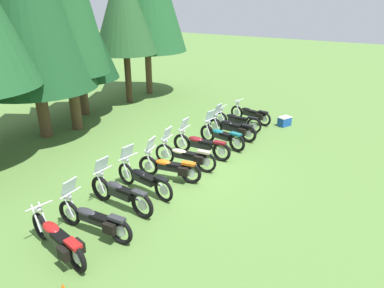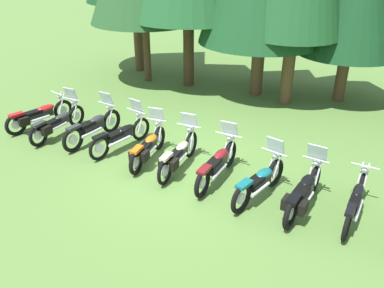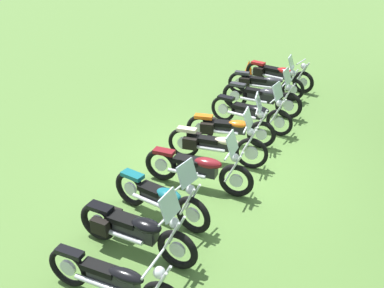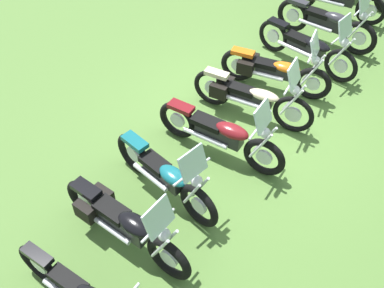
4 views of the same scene
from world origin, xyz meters
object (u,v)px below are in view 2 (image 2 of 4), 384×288
(motorcycle_0, at_px, (39,115))
(motorcycle_9, at_px, (356,201))
(motorcycle_8, at_px, (304,192))
(motorcycle_5, at_px, (178,154))
(motorcycle_1, at_px, (57,122))
(motorcycle_6, at_px, (218,163))
(motorcycle_2, at_px, (94,126))
(motorcycle_7, at_px, (260,181))
(motorcycle_4, at_px, (148,147))
(motorcycle_3, at_px, (122,134))

(motorcycle_0, distance_m, motorcycle_9, 9.78)
(motorcycle_8, relative_size, motorcycle_9, 0.99)
(motorcycle_0, distance_m, motorcycle_5, 5.35)
(motorcycle_1, relative_size, motorcycle_9, 1.02)
(motorcycle_6, distance_m, motorcycle_8, 2.25)
(motorcycle_0, xyz_separation_m, motorcycle_5, (5.35, -0.07, 0.02))
(motorcycle_2, distance_m, motorcycle_9, 7.54)
(motorcycle_0, xyz_separation_m, motorcycle_7, (7.70, -0.24, 0.01))
(motorcycle_0, relative_size, motorcycle_4, 1.08)
(motorcycle_2, relative_size, motorcycle_5, 1.01)
(motorcycle_3, distance_m, motorcycle_8, 5.43)
(motorcycle_0, bearing_deg, motorcycle_1, -86.58)
(motorcycle_1, height_order, motorcycle_8, motorcycle_8)
(motorcycle_3, height_order, motorcycle_4, motorcycle_3)
(motorcycle_1, xyz_separation_m, motorcycle_5, (4.36, 0.08, 0.02))
(motorcycle_2, bearing_deg, motorcycle_4, -92.16)
(motorcycle_1, bearing_deg, motorcycle_6, -91.48)
(motorcycle_1, distance_m, motorcycle_6, 5.48)
(motorcycle_3, bearing_deg, motorcycle_1, 105.78)
(motorcycle_0, relative_size, motorcycle_6, 0.99)
(motorcycle_3, bearing_deg, motorcycle_6, -84.05)
(motorcycle_2, relative_size, motorcycle_3, 1.01)
(motorcycle_3, relative_size, motorcycle_8, 1.02)
(motorcycle_5, distance_m, motorcycle_9, 4.43)
(motorcycle_3, xyz_separation_m, motorcycle_7, (4.40, -0.38, -0.01))
(motorcycle_1, height_order, motorcycle_6, motorcycle_6)
(motorcycle_5, distance_m, motorcycle_8, 3.37)
(motorcycle_0, xyz_separation_m, motorcycle_8, (8.72, -0.21, 0.03))
(motorcycle_4, distance_m, motorcycle_7, 3.32)
(motorcycle_0, height_order, motorcycle_3, motorcycle_3)
(motorcycle_3, distance_m, motorcycle_6, 3.18)
(motorcycle_6, bearing_deg, motorcycle_4, 90.53)
(motorcycle_3, bearing_deg, motorcycle_7, -86.45)
(motorcycle_2, bearing_deg, motorcycle_8, -89.45)
(motorcycle_5, xyz_separation_m, motorcycle_9, (4.43, 0.14, -0.03))
(motorcycle_0, xyz_separation_m, motorcycle_9, (9.78, 0.07, -0.01))
(motorcycle_7, bearing_deg, motorcycle_1, 100.16)
(motorcycle_2, relative_size, motorcycle_9, 1.01)
(motorcycle_1, height_order, motorcycle_4, motorcycle_1)
(motorcycle_3, xyz_separation_m, motorcycle_9, (6.48, -0.07, -0.03))
(motorcycle_4, xyz_separation_m, motorcycle_8, (4.33, -0.12, 0.02))
(motorcycle_2, xyz_separation_m, motorcycle_5, (3.12, -0.20, -0.01))
(motorcycle_6, bearing_deg, motorcycle_5, 91.78)
(motorcycle_1, xyz_separation_m, motorcycle_7, (6.70, -0.09, 0.01))
(motorcycle_1, height_order, motorcycle_5, motorcycle_5)
(motorcycle_5, bearing_deg, motorcycle_9, -94.03)
(motorcycle_2, bearing_deg, motorcycle_7, -90.33)
(motorcycle_6, bearing_deg, motorcycle_9, -90.50)
(motorcycle_7, bearing_deg, motorcycle_0, 99.12)
(motorcycle_0, bearing_deg, motorcycle_3, -75.40)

